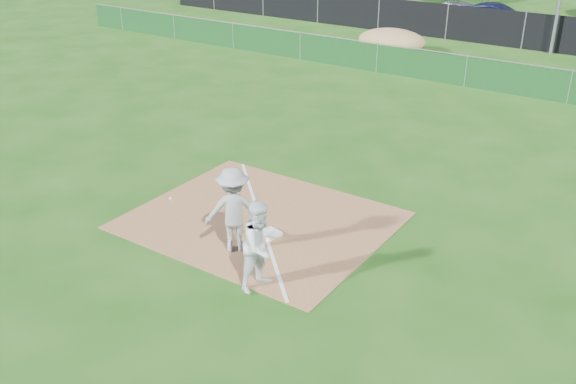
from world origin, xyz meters
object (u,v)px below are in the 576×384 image
object	(u,v)px
first_base	(270,234)
runner	(261,245)
play_at_first	(233,210)
car_mid	(496,17)
car_left	(461,12)

from	to	relation	value
first_base	runner	bearing A→B (deg)	-59.09
play_at_first	car_mid	world-z (taller)	play_at_first
play_at_first	runner	distance (m)	1.60
runner	car_left	size ratio (longest dim) A/B	0.48
runner	play_at_first	bearing A→B (deg)	68.49
play_at_first	car_mid	distance (m)	27.34
play_at_first	car_mid	bearing A→B (deg)	96.07
first_base	car_mid	bearing A→B (deg)	96.93
car_left	first_base	bearing A→B (deg)	-161.42
runner	car_mid	distance (m)	28.34
first_base	car_left	size ratio (longest dim) A/B	0.10
car_left	car_mid	world-z (taller)	car_mid
play_at_first	car_left	bearing A→B (deg)	100.52
car_left	car_mid	size ratio (longest dim) A/B	0.94
first_base	play_at_first	size ratio (longest dim) A/B	0.15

